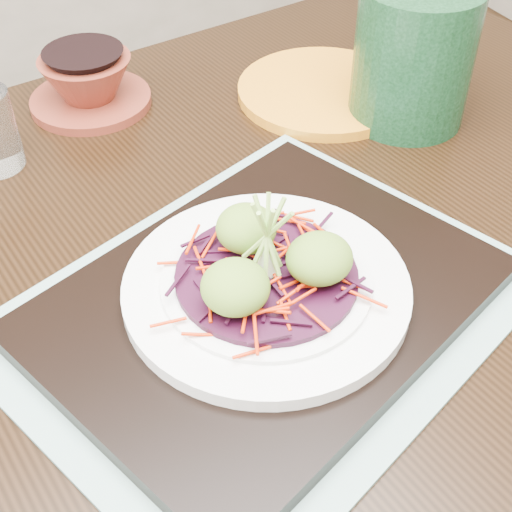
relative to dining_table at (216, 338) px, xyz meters
name	(u,v)px	position (x,y,z in m)	size (l,w,h in m)	color
dining_table	(216,338)	(0.00, 0.00, 0.00)	(1.38, 1.03, 0.79)	black
placemat	(266,308)	(0.02, -0.07, 0.11)	(0.43, 0.33, 0.00)	#82A898
serving_tray	(266,300)	(0.02, -0.07, 0.12)	(0.37, 0.28, 0.02)	black
white_plate	(266,286)	(0.02, -0.07, 0.13)	(0.24, 0.24, 0.02)	white
cabbage_bed	(267,276)	(0.02, -0.07, 0.15)	(0.15, 0.15, 0.01)	black
carrot_julienne	(267,269)	(0.02, -0.07, 0.15)	(0.19, 0.19, 0.01)	red
guacamole_scoops	(267,257)	(0.02, -0.07, 0.17)	(0.13, 0.12, 0.04)	olive
scallion_garnish	(267,240)	(0.02, -0.07, 0.19)	(0.06, 0.06, 0.08)	#8CBB4A
terracotta_bowl_set	(88,84)	(-0.02, 0.32, 0.13)	(0.16, 0.16, 0.06)	maroon
yellow_plate	(324,91)	(0.24, 0.22, 0.11)	(0.21, 0.21, 0.01)	orange
green_jar	(414,56)	(0.31, 0.14, 0.18)	(0.13, 0.13, 0.16)	#184526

